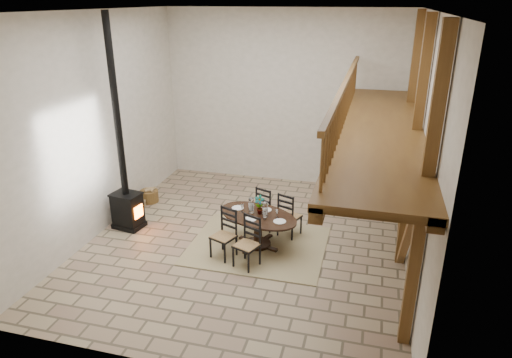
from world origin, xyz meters
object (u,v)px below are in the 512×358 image
(dining_table, at_px, (258,228))
(log_stack, at_px, (138,206))
(log_basket, at_px, (149,196))
(wood_stove, at_px, (125,185))

(dining_table, relative_size, log_stack, 4.96)
(dining_table, relative_size, log_basket, 4.72)
(dining_table, bearing_deg, log_stack, -174.84)
(log_stack, bearing_deg, log_basket, 83.76)
(log_basket, relative_size, log_stack, 1.05)
(wood_stove, relative_size, log_basket, 10.07)
(dining_table, relative_size, wood_stove, 0.47)
(dining_table, height_order, log_basket, dining_table)
(log_basket, height_order, log_stack, log_basket)
(wood_stove, xyz_separation_m, log_basket, (-0.22, 1.49, -0.94))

